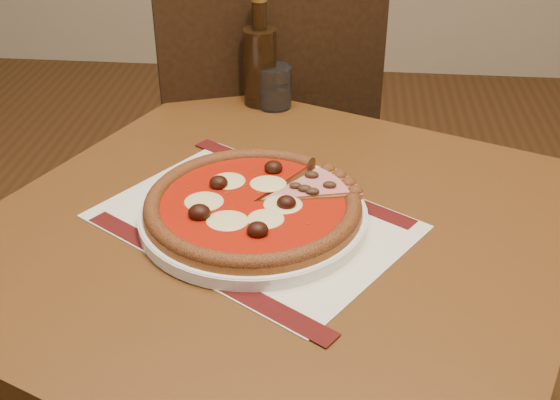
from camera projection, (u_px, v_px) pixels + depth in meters
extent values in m
cube|color=brown|center=(279.00, 237.00, 1.01)|extent=(1.05, 1.05, 0.04)
cylinder|color=brown|center=(218.00, 254.00, 1.61)|extent=(0.05, 0.05, 0.71)
cylinder|color=brown|center=(530.00, 358.00, 1.32)|extent=(0.05, 0.05, 0.71)
cube|color=black|center=(255.00, 164.00, 1.74)|extent=(0.58, 0.58, 0.04)
cylinder|color=black|center=(308.00, 199.00, 2.07)|extent=(0.04, 0.04, 0.44)
cylinder|color=black|center=(176.00, 215.00, 1.99)|extent=(0.04, 0.04, 0.44)
cylinder|color=black|center=(350.00, 278.00, 1.75)|extent=(0.04, 0.04, 0.44)
cylinder|color=black|center=(194.00, 301.00, 1.67)|extent=(0.04, 0.04, 0.44)
cube|color=black|center=(274.00, 100.00, 1.44)|extent=(0.44, 0.19, 0.48)
cube|color=beige|center=(253.00, 221.00, 1.00)|extent=(0.51, 0.48, 0.00)
cylinder|color=white|center=(253.00, 216.00, 1.00)|extent=(0.32, 0.32, 0.02)
cylinder|color=#A76028|center=(253.00, 207.00, 0.99)|extent=(0.31, 0.31, 0.01)
torus|color=brown|center=(253.00, 203.00, 0.99)|extent=(0.31, 0.31, 0.02)
cylinder|color=#B01808|center=(253.00, 202.00, 0.99)|extent=(0.26, 0.26, 0.00)
ellipsoid|color=#FFF3AB|center=(267.00, 183.00, 1.02)|extent=(0.05, 0.05, 0.01)
ellipsoid|color=#FFF3AB|center=(224.00, 176.00, 1.04)|extent=(0.05, 0.05, 0.01)
ellipsoid|color=#FFF3AB|center=(217.00, 200.00, 0.98)|extent=(0.05, 0.05, 0.01)
ellipsoid|color=#FFF3AB|center=(218.00, 226.00, 0.93)|extent=(0.05, 0.05, 0.01)
ellipsoid|color=#FFF3AB|center=(266.00, 218.00, 0.94)|extent=(0.05, 0.05, 0.01)
ellipsoid|color=#FFF3AB|center=(309.00, 205.00, 0.97)|extent=(0.05, 0.05, 0.01)
ellipsoid|color=black|center=(266.00, 172.00, 1.02)|extent=(0.03, 0.03, 0.02)
ellipsoid|color=black|center=(207.00, 171.00, 1.02)|extent=(0.03, 0.03, 0.02)
ellipsoid|color=black|center=(213.00, 202.00, 0.95)|extent=(0.03, 0.03, 0.02)
ellipsoid|color=black|center=(258.00, 227.00, 0.90)|extent=(0.03, 0.03, 0.02)
ellipsoid|color=black|center=(294.00, 198.00, 0.96)|extent=(0.03, 0.03, 0.02)
ellipsoid|color=#381F14|center=(295.00, 192.00, 1.00)|extent=(0.02, 0.01, 0.01)
ellipsoid|color=#381F14|center=(319.00, 184.00, 1.02)|extent=(0.02, 0.01, 0.01)
ellipsoid|color=#381F14|center=(292.00, 188.00, 1.01)|extent=(0.02, 0.01, 0.01)
ellipsoid|color=#381F14|center=(312.00, 179.00, 1.03)|extent=(0.02, 0.01, 0.01)
ellipsoid|color=#381F14|center=(288.00, 185.00, 1.02)|extent=(0.02, 0.01, 0.01)
cylinder|color=white|center=(274.00, 87.00, 1.33)|extent=(0.08, 0.08, 0.08)
cylinder|color=#331D0C|center=(260.00, 67.00, 1.32)|extent=(0.06, 0.06, 0.15)
cylinder|color=#331D0C|center=(259.00, 18.00, 1.27)|extent=(0.03, 0.03, 0.06)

